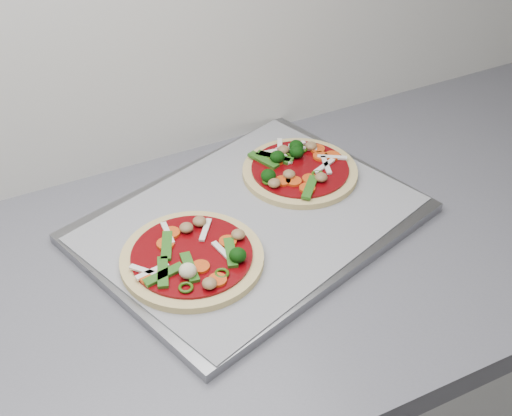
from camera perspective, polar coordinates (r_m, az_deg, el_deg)
name	(u,v)px	position (r m, az deg, el deg)	size (l,w,h in m)	color
base_cabinet	(503,337)	(1.63, 19.17, -9.71)	(3.60, 0.60, 0.86)	beige
baking_tray	(251,223)	(1.07, -0.38, -1.17)	(0.48, 0.35, 0.02)	gray
parchment	(251,218)	(1.06, -0.39, -0.81)	(0.46, 0.33, 0.00)	gray
pizza_left	(193,258)	(0.99, -5.08, -3.99)	(0.27, 0.27, 0.03)	#D1BC74
pizza_right	(298,169)	(1.15, 3.37, 3.13)	(0.22, 0.22, 0.03)	#D1BC74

